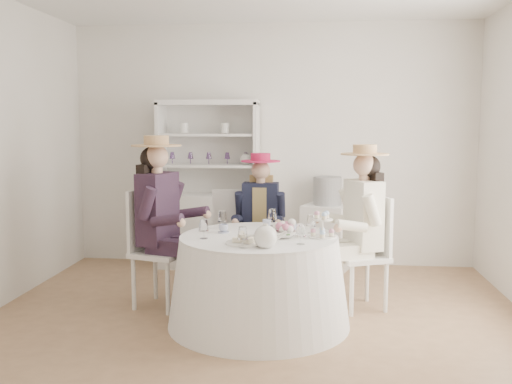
{
  "coord_description": "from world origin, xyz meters",
  "views": [
    {
      "loc": [
        0.45,
        -4.43,
        1.6
      ],
      "look_at": [
        0.0,
        0.1,
        1.05
      ],
      "focal_mm": 40.0,
      "sensor_mm": 36.0,
      "label": 1
    }
  ],
  "objects": [
    {
      "name": "ground",
      "position": [
        0.0,
        0.0,
        0.0
      ],
      "size": [
        4.5,
        4.5,
        0.0
      ],
      "primitive_type": "plane",
      "color": "#886444",
      "rests_on": "ground"
    },
    {
      "name": "wall_back",
      "position": [
        0.0,
        2.0,
        1.35
      ],
      "size": [
        4.5,
        0.0,
        4.5
      ],
      "primitive_type": "plane",
      "rotation": [
        1.57,
        0.0,
        0.0
      ],
      "color": "silver",
      "rests_on": "ground"
    },
    {
      "name": "wall_front",
      "position": [
        0.0,
        -2.0,
        1.35
      ],
      "size": [
        4.5,
        0.0,
        4.5
      ],
      "primitive_type": "plane",
      "rotation": [
        -1.57,
        0.0,
        0.0
      ],
      "color": "silver",
      "rests_on": "ground"
    },
    {
      "name": "tea_table",
      "position": [
        0.03,
        -0.03,
        0.36
      ],
      "size": [
        1.45,
        1.45,
        0.72
      ],
      "rotation": [
        0.0,
        0.0,
        -0.06
      ],
      "color": "white",
      "rests_on": "ground"
    },
    {
      "name": "hutch",
      "position": [
        -0.68,
        1.76,
        0.66
      ],
      "size": [
        1.26,
        0.84,
        1.85
      ],
      "rotation": [
        0.0,
        0.0,
        -0.43
      ],
      "color": "silver",
      "rests_on": "ground"
    },
    {
      "name": "side_table",
      "position": [
        0.61,
        1.75,
        0.36
      ],
      "size": [
        0.59,
        0.59,
        0.72
      ],
      "primitive_type": "cube",
      "rotation": [
        0.0,
        0.0,
        -0.35
      ],
      "color": "silver",
      "rests_on": "ground"
    },
    {
      "name": "hatbox",
      "position": [
        0.61,
        1.75,
        0.87
      ],
      "size": [
        0.33,
        0.33,
        0.31
      ],
      "primitive_type": "cylinder",
      "rotation": [
        0.0,
        0.0,
        0.09
      ],
      "color": "black",
      "rests_on": "side_table"
    },
    {
      "name": "guest_left",
      "position": [
        -0.85,
        0.32,
        0.84
      ],
      "size": [
        0.61,
        0.57,
        1.5
      ],
      "rotation": [
        0.0,
        0.0,
        1.27
      ],
      "color": "silver",
      "rests_on": "ground"
    },
    {
      "name": "guest_mid",
      "position": [
        -0.04,
        0.92,
        0.75
      ],
      "size": [
        0.47,
        0.5,
        1.32
      ],
      "rotation": [
        0.0,
        0.0,
        -0.02
      ],
      "color": "silver",
      "rests_on": "ground"
    },
    {
      "name": "guest_right",
      "position": [
        0.87,
        0.43,
        0.8
      ],
      "size": [
        0.6,
        0.54,
        1.42
      ],
      "rotation": [
        0.0,
        0.0,
        -1.16
      ],
      "color": "silver",
      "rests_on": "ground"
    },
    {
      "name": "spare_chair",
      "position": [
        -0.33,
        1.13,
        0.51
      ],
      "size": [
        0.4,
        0.4,
        0.96
      ],
      "rotation": [
        0.0,
        0.0,
        3.13
      ],
      "color": "silver",
      "rests_on": "ground"
    },
    {
      "name": "teacup_a",
      "position": [
        -0.26,
        0.06,
        0.75
      ],
      "size": [
        0.09,
        0.09,
        0.06
      ],
      "primitive_type": "imported",
      "rotation": [
        0.0,
        0.0,
        -0.21
      ],
      "color": "white",
      "rests_on": "tea_table"
    },
    {
      "name": "teacup_b",
      "position": [
        0.07,
        0.27,
        0.75
      ],
      "size": [
        0.08,
        0.08,
        0.07
      ],
      "primitive_type": "imported",
      "rotation": [
        0.0,
        0.0,
        -0.12
      ],
      "color": "white",
      "rests_on": "tea_table"
    },
    {
      "name": "teacup_c",
      "position": [
        0.29,
        0.13,
        0.75
      ],
      "size": [
        0.11,
        0.11,
        0.07
      ],
      "primitive_type": "imported",
      "rotation": [
        0.0,
        0.0,
        -0.21
      ],
      "color": "white",
      "rests_on": "tea_table"
    },
    {
      "name": "flower_bowl",
      "position": [
        0.23,
        -0.09,
        0.74
      ],
      "size": [
        0.26,
        0.26,
        0.05
      ],
      "primitive_type": "imported",
      "rotation": [
        0.0,
        0.0,
        0.35
      ],
      "color": "white",
      "rests_on": "tea_table"
    },
    {
      "name": "flower_arrangement",
      "position": [
        0.24,
        -0.08,
        0.8
      ],
      "size": [
        0.17,
        0.16,
        0.06
      ],
      "rotation": [
        0.0,
        0.0,
        0.0
      ],
      "color": "#CA6589",
      "rests_on": "tea_table"
    },
    {
      "name": "table_teapot",
      "position": [
        0.13,
        -0.44,
        0.79
      ],
      "size": [
        0.24,
        0.17,
        0.18
      ],
      "rotation": [
        0.0,
        0.0,
        -0.06
      ],
      "color": "white",
      "rests_on": "tea_table"
    },
    {
      "name": "sandwich_plate",
      "position": [
        -0.04,
        -0.34,
        0.73
      ],
      "size": [
        0.29,
        0.29,
        0.06
      ],
      "rotation": [
        0.0,
        0.0,
        0.33
      ],
      "color": "white",
      "rests_on": "tea_table"
    },
    {
      "name": "cupcake_stand",
      "position": [
        0.53,
        -0.04,
        0.79
      ],
      "size": [
        0.21,
        0.21,
        0.2
      ],
      "rotation": [
        0.0,
        0.0,
        -0.43
      ],
      "color": "white",
      "rests_on": "tea_table"
    },
    {
      "name": "stemware_set",
      "position": [
        0.03,
        -0.03,
        0.79
      ],
      "size": [
        0.9,
        0.94,
        0.15
      ],
      "color": "white",
      "rests_on": "tea_table"
    }
  ]
}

